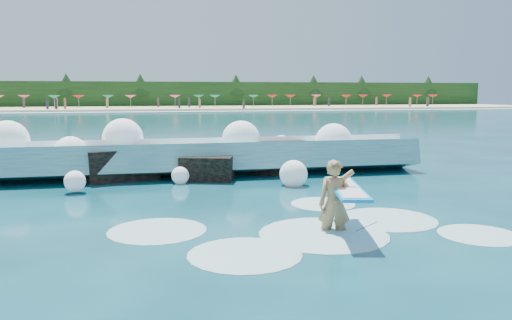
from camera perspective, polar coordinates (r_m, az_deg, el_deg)
The scene contains 11 objects.
ground at distance 11.67m, azimuth -5.12°, elevation -7.38°, with size 200.00×200.00×0.00m, color #07313D.
beach at distance 89.23m, azimuth -11.63°, elevation 5.80°, with size 140.00×20.00×0.40m, color tan.
wet_band at distance 78.24m, azimuth -11.49°, elevation 5.43°, with size 140.00×5.00×0.08m, color silver.
treeline at distance 99.18m, azimuth -11.76°, elevation 7.31°, with size 140.00×4.00×5.00m, color black.
breaking_wave at distance 18.72m, azimuth -10.80°, elevation 0.09°, with size 19.30×2.95×1.66m.
rock_cluster at distance 18.28m, azimuth -7.02°, elevation -0.47°, with size 8.34×3.35×1.38m.
surfer_with_board at distance 10.96m, azimuth 9.27°, elevation -4.61°, with size 1.27×3.06×1.93m.
wave_spray at distance 18.50m, azimuth -9.92°, elevation 1.63°, with size 14.54×4.76×2.17m.
surf_foam at distance 11.25m, azimuth 6.47°, elevation -7.97°, with size 8.75×5.75×0.14m.
beach_umbrellas at distance 90.74m, azimuth -11.56°, elevation 7.13°, with size 111.40×6.67×0.50m.
beachgoers at distance 83.76m, azimuth -9.01°, elevation 6.33°, with size 107.99×13.99×1.90m.
Camera 1 is at (-1.42, -11.17, 3.05)m, focal length 35.00 mm.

